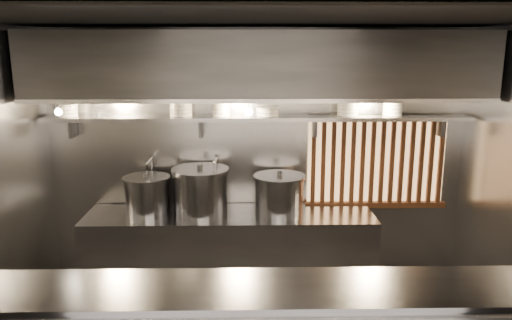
{
  "coord_description": "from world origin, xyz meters",
  "views": [
    {
      "loc": [
        -0.12,
        -3.82,
        2.6
      ],
      "look_at": [
        -0.04,
        0.55,
        1.61
      ],
      "focal_mm": 35.0,
      "sensor_mm": 36.0,
      "label": 1
    }
  ],
  "objects_px": {
    "pendant_bulb": "(249,112)",
    "stock_pot_right": "(279,194)",
    "stock_pot_left": "(201,191)",
    "heat_lamp": "(56,106)",
    "stock_pot_mid": "(147,195)"
  },
  "relations": [
    {
      "from": "pendant_bulb",
      "to": "stock_pot_right",
      "type": "xyz_separation_m",
      "value": [
        0.32,
        -0.02,
        -0.86
      ]
    },
    {
      "from": "stock_pot_right",
      "to": "stock_pot_left",
      "type": "bearing_deg",
      "value": -179.21
    },
    {
      "from": "heat_lamp",
      "to": "stock_pot_left",
      "type": "height_order",
      "value": "heat_lamp"
    },
    {
      "from": "stock_pot_left",
      "to": "stock_pot_right",
      "type": "relative_size",
      "value": 1.08
    },
    {
      "from": "stock_pot_mid",
      "to": "stock_pot_left",
      "type": "bearing_deg",
      "value": 0.56
    },
    {
      "from": "pendant_bulb",
      "to": "stock_pot_mid",
      "type": "bearing_deg",
      "value": -177.93
    },
    {
      "from": "pendant_bulb",
      "to": "stock_pot_left",
      "type": "xyz_separation_m",
      "value": [
        -0.5,
        -0.03,
        -0.82
      ]
    },
    {
      "from": "stock_pot_left",
      "to": "stock_pot_right",
      "type": "bearing_deg",
      "value": 0.79
    },
    {
      "from": "heat_lamp",
      "to": "pendant_bulb",
      "type": "height_order",
      "value": "heat_lamp"
    },
    {
      "from": "stock_pot_mid",
      "to": "stock_pot_right",
      "type": "bearing_deg",
      "value": 0.7
    },
    {
      "from": "heat_lamp",
      "to": "stock_pot_mid",
      "type": "distance_m",
      "value": 1.26
    },
    {
      "from": "stock_pot_mid",
      "to": "stock_pot_right",
      "type": "relative_size",
      "value": 0.84
    },
    {
      "from": "heat_lamp",
      "to": "stock_pot_right",
      "type": "relative_size",
      "value": 0.48
    },
    {
      "from": "pendant_bulb",
      "to": "stock_pot_right",
      "type": "relative_size",
      "value": 0.26
    },
    {
      "from": "stock_pot_right",
      "to": "stock_pot_mid",
      "type": "bearing_deg",
      "value": -179.3
    }
  ]
}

